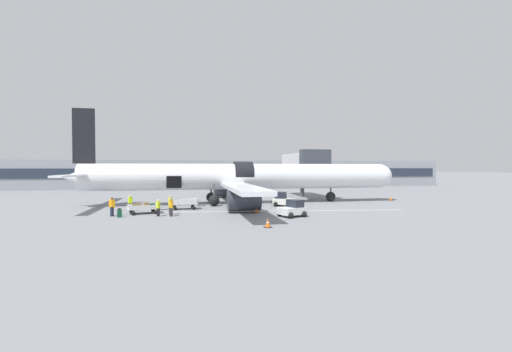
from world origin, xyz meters
name	(u,v)px	position (x,y,z in m)	size (l,w,h in m)	color
ground_plane	(246,209)	(0.00, 0.00, 0.00)	(500.00, 500.00, 0.00)	slate
apron_marking_line	(273,211)	(2.38, -2.42, 0.00)	(27.54, 3.46, 0.01)	silver
terminal_strip	(214,174)	(0.00, 42.52, 3.00)	(107.78, 11.68, 6.00)	gray
jet_bridge_stub	(304,164)	(11.02, 12.22, 5.05)	(4.06, 11.95, 6.95)	#4C4C51
airplane	(238,178)	(0.00, 5.67, 3.21)	(41.29, 33.95, 11.25)	white
baggage_tug_lead	(293,209)	(3.19, -6.55, 0.67)	(2.80, 2.61, 1.56)	white
baggage_tug_mid	(283,200)	(4.64, 1.53, 0.69)	(2.80, 2.48, 1.66)	silver
baggage_cart_loading	(144,208)	(-10.42, -1.60, 0.50)	(3.97, 2.64, 1.05)	silver
baggage_cart_queued	(184,204)	(-6.60, 1.05, 0.56)	(3.75, 1.89, 1.14)	silver
ground_crew_loader_a	(170,204)	(-7.88, -2.80, 0.96)	(0.54, 0.63, 1.83)	#2D2D33
ground_crew_loader_b	(171,207)	(-7.78, -4.10, 0.87)	(0.47, 0.58, 1.66)	#2D2D33
ground_crew_driver	(130,202)	(-12.08, 0.67, 0.88)	(0.54, 0.53, 1.68)	black
ground_crew_supervisor	(112,206)	(-13.13, -3.01, 0.95)	(0.62, 0.53, 1.80)	#1E2338
ground_crew_helper	(158,207)	(-8.95, -3.83, 0.83)	(0.38, 0.55, 1.58)	black
suitcase_on_tarmac_upright	(119,213)	(-12.33, -3.83, 0.36)	(0.44, 0.38, 0.84)	#14472D
safety_cone_nose	(391,198)	(20.81, 5.09, 0.30)	(0.52, 0.52, 0.65)	black
safety_cone_engine_left	(268,223)	(-0.37, -11.54, 0.31)	(0.58, 0.58, 0.66)	black
safety_cone_wingtip	(257,210)	(0.52, -3.26, 0.27)	(0.60, 0.60, 0.57)	black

